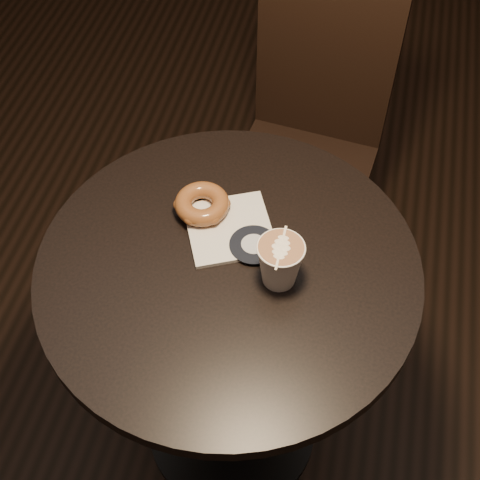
# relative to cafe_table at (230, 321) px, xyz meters

# --- Properties ---
(cafe_table) EXTENTS (0.70, 0.70, 0.75)m
(cafe_table) POSITION_rel_cafe_table_xyz_m (0.00, 0.00, 0.00)
(cafe_table) COLOR black
(cafe_table) RESTS_ON ground
(chair) EXTENTS (0.40, 0.40, 0.91)m
(chair) POSITION_rel_cafe_table_xyz_m (0.07, 0.66, -0.04)
(chair) COLOR black
(chair) RESTS_ON ground
(pastry_bag) EXTENTS (0.20, 0.20, 0.01)m
(pastry_bag) POSITION_rel_cafe_table_xyz_m (-0.02, 0.08, 0.20)
(pastry_bag) COLOR silver
(pastry_bag) RESTS_ON cafe_table
(doughnut) EXTENTS (0.10, 0.10, 0.03)m
(doughnut) POSITION_rel_cafe_table_xyz_m (-0.08, 0.11, 0.22)
(doughnut) COLOR brown
(doughnut) RESTS_ON pastry_bag
(latte_cup) EXTENTS (0.08, 0.08, 0.09)m
(latte_cup) POSITION_rel_cafe_table_xyz_m (0.10, -0.01, 0.25)
(latte_cup) COLOR white
(latte_cup) RESTS_ON cafe_table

